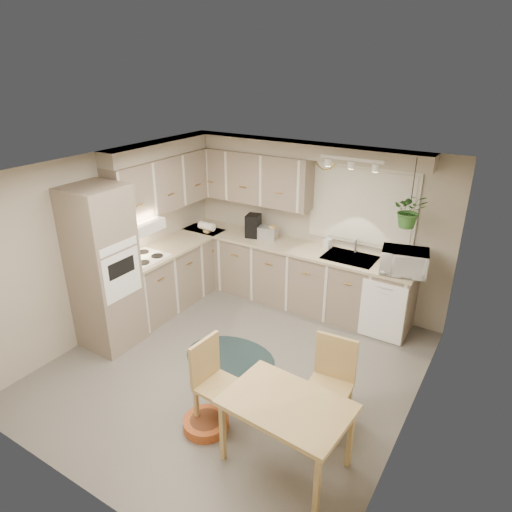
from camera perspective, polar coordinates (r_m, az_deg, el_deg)
name	(u,v)px	position (r m, az deg, el deg)	size (l,w,h in m)	color
floor	(235,367)	(5.70, -2.70, -13.71)	(4.20, 4.20, 0.00)	#68645B
ceiling	(230,171)	(4.66, -3.26, 10.54)	(4.20, 4.20, 0.00)	silver
wall_back	(313,224)	(6.76, 7.19, 3.93)	(4.00, 0.04, 2.40)	#B1A692
wall_front	(74,384)	(3.80, -21.80, -14.67)	(4.00, 0.04, 2.40)	#B1A692
wall_left	(108,243)	(6.33, -18.07, 1.54)	(0.04, 4.20, 2.40)	#B1A692
wall_right	(417,330)	(4.38, 19.44, -8.77)	(0.04, 4.20, 2.40)	#B1A692
base_cab_left	(173,275)	(6.97, -10.31, -2.33)	(0.60, 1.85, 0.90)	gray
base_cab_back	(290,275)	(6.87, 4.31, -2.37)	(3.60, 0.60, 0.90)	gray
counter_left	(171,246)	(6.77, -10.53, 1.23)	(0.64, 1.89, 0.04)	#C5B590
counter_back	(291,246)	(6.67, 4.39, 1.23)	(3.64, 0.64, 0.04)	#C5B590
oven_stack	(104,269)	(5.93, -18.51, -1.57)	(0.65, 0.65, 2.10)	gray
wall_oven_face	(122,275)	(5.71, -16.40, -2.31)	(0.02, 0.56, 0.58)	white
upper_cab_left	(165,182)	(6.67, -11.27, 9.03)	(0.35, 2.00, 0.75)	gray
upper_cab_back	(249,176)	(6.89, -0.84, 9.93)	(2.00, 0.35, 0.75)	gray
soffit_left	(161,148)	(6.59, -11.76, 13.05)	(0.30, 2.00, 0.20)	#B1A692
soffit_back	(299,149)	(6.42, 5.46, 13.17)	(3.60, 0.30, 0.20)	#B1A692
cooktop	(143,258)	(6.38, -13.89, -0.26)	(0.52, 0.58, 0.02)	white
range_hood	(139,226)	(6.23, -14.42, 3.61)	(0.40, 0.60, 0.14)	white
window_blinds	(361,206)	(6.36, 13.00, 6.07)	(1.40, 0.02, 1.00)	white
window_frame	(361,206)	(6.37, 13.03, 6.10)	(1.50, 0.02, 1.10)	beige
sink	(350,260)	(6.37, 11.62, -0.54)	(0.70, 0.48, 0.10)	#AAACB2
dishwasher_front	(382,312)	(6.16, 15.45, -6.78)	(0.58, 0.01, 0.83)	white
track_light_bar	(352,159)	(5.71, 11.88, 11.79)	(0.80, 0.04, 0.04)	white
wall_clock	(326,159)	(6.41, 8.76, 11.89)	(0.30, 0.30, 0.03)	gold
dining_table	(286,433)	(4.41, 3.76, -21.20)	(1.09, 0.73, 0.69)	tan
chair_left	(220,385)	(4.72, -4.48, -15.79)	(0.43, 0.43, 0.92)	tan
chair_back	(328,388)	(4.70, 8.97, -15.95)	(0.44, 0.44, 0.95)	tan
braided_rug	(230,358)	(5.84, -3.25, -12.57)	(1.18, 0.88, 0.01)	black
pet_bed	(206,423)	(4.93, -6.26, -20.09)	(0.46, 0.46, 0.11)	#C06A26
microwave	(404,259)	(6.00, 18.06, -0.36)	(0.57, 0.31, 0.38)	white
soap_bottle	(327,245)	(6.59, 8.91, 1.36)	(0.10, 0.21, 0.10)	white
hanging_plant	(409,214)	(5.81, 18.60, 4.97)	(0.39, 0.43, 0.33)	#336A2A
coffee_maker	(253,226)	(6.92, -0.34, 3.82)	(0.19, 0.24, 0.34)	black
toaster	(267,233)	(6.85, 1.34, 2.91)	(0.31, 0.17, 0.19)	#AAACB2
knife_block	(273,232)	(6.82, 2.16, 2.95)	(0.10, 0.10, 0.22)	tan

